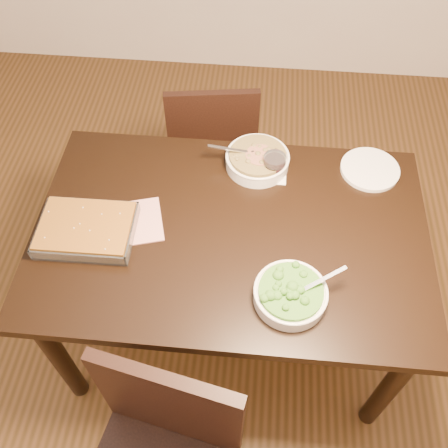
% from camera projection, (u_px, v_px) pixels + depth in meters
% --- Properties ---
extents(ground, '(4.00, 4.00, 0.00)m').
position_uv_depth(ground, '(229.00, 323.00, 2.37)').
color(ground, '#3F2A12').
rests_on(ground, ground).
extents(table, '(1.40, 0.90, 0.75)m').
position_uv_depth(table, '(230.00, 246.00, 1.84)').
color(table, black).
rests_on(table, ground).
extents(magazine_a, '(0.31, 0.27, 0.01)m').
position_uv_depth(magazine_a, '(124.00, 224.00, 1.78)').
color(magazine_a, '#BD363E').
rests_on(magazine_a, table).
extents(coaster, '(0.10, 0.10, 0.00)m').
position_uv_depth(coaster, '(273.00, 175.00, 1.92)').
color(coaster, white).
rests_on(coaster, table).
extents(stew_bowl, '(0.28, 0.25, 0.09)m').
position_uv_depth(stew_bowl, '(257.00, 159.00, 1.93)').
color(stew_bowl, white).
rests_on(stew_bowl, table).
extents(broccoli_bowl, '(0.25, 0.24, 0.09)m').
position_uv_depth(broccoli_bowl, '(290.00, 294.00, 1.58)').
color(broccoli_bowl, white).
rests_on(broccoli_bowl, table).
extents(baking_dish, '(0.33, 0.25, 0.06)m').
position_uv_depth(baking_dish, '(86.00, 230.00, 1.73)').
color(baking_dish, silver).
rests_on(baking_dish, table).
extents(wine_tumbler, '(0.08, 0.08, 0.09)m').
position_uv_depth(wine_tumbler, '(274.00, 165.00, 1.88)').
color(wine_tumbler, black).
rests_on(wine_tumbler, coaster).
extents(dinner_plate, '(0.23, 0.23, 0.02)m').
position_uv_depth(dinner_plate, '(370.00, 169.00, 1.93)').
color(dinner_plate, white).
rests_on(dinner_plate, table).
extents(chair_far, '(0.46, 0.46, 0.86)m').
position_uv_depth(chair_far, '(212.00, 142.00, 2.42)').
color(chair_far, black).
rests_on(chair_far, ground).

